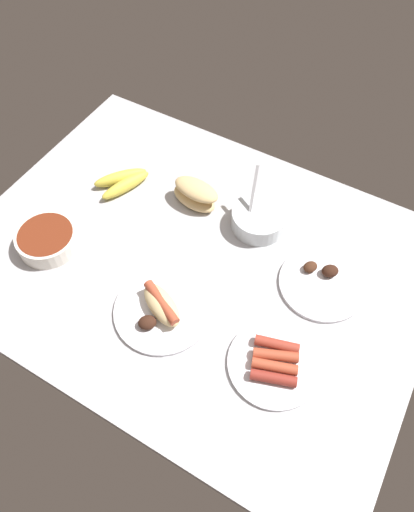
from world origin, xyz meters
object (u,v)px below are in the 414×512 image
(bread_stack, at_px, (195,194))
(bowl_chili, at_px, (47,239))
(banana_bunch, at_px, (123,181))
(bowl_coleslaw, at_px, (259,218))
(plate_grilled_meat, at_px, (322,282))
(plate_hotdog_assembled, at_px, (162,308))
(plate_sausages, at_px, (275,363))

(bread_stack, relative_size, bowl_chili, 0.95)
(banana_bunch, height_order, bowl_coleslaw, bowl_coleslaw)
(plate_grilled_meat, xyz_separation_m, bowl_coleslaw, (0.22, -0.09, 0.02))
(plate_grilled_meat, relative_size, plate_hotdog_assembled, 0.92)
(bowl_chili, distance_m, bowl_coleslaw, 0.57)
(plate_sausages, height_order, plate_hotdog_assembled, plate_hotdog_assembled)
(banana_bunch, bearing_deg, plate_hotdog_assembled, 138.10)
(bread_stack, distance_m, bowl_coleslaw, 0.19)
(plate_sausages, height_order, banana_bunch, banana_bunch)
(bowl_chili, xyz_separation_m, plate_sausages, (-0.67, 0.00, -0.02))
(plate_grilled_meat, bearing_deg, bread_stack, -9.90)
(bowl_coleslaw, bearing_deg, banana_bunch, 9.16)
(plate_sausages, xyz_separation_m, bowl_coleslaw, (0.21, -0.34, 0.02))
(plate_sausages, xyz_separation_m, banana_bunch, (0.62, -0.28, 0.01))
(bread_stack, xyz_separation_m, plate_grilled_meat, (-0.42, 0.07, -0.03))
(banana_bunch, bearing_deg, plate_grilled_meat, 177.97)
(plate_sausages, bearing_deg, bowl_coleslaw, -58.37)
(bread_stack, height_order, bowl_chili, bread_stack)
(plate_grilled_meat, bearing_deg, plate_sausages, 87.18)
(plate_hotdog_assembled, height_order, banana_bunch, plate_hotdog_assembled)
(plate_sausages, xyz_separation_m, plate_hotdog_assembled, (0.30, 0.01, 0.01))
(bread_stack, xyz_separation_m, plate_hotdog_assembled, (-0.11, 0.34, -0.02))
(plate_grilled_meat, height_order, bowl_coleslaw, bowl_coleslaw)
(plate_hotdog_assembled, bearing_deg, bowl_coleslaw, -103.03)
(plate_hotdog_assembled, distance_m, bowl_coleslaw, 0.37)
(plate_grilled_meat, bearing_deg, bowl_coleslaw, -21.49)
(plate_grilled_meat, xyz_separation_m, bowl_chili, (0.68, 0.25, 0.02))
(bread_stack, height_order, plate_hotdog_assembled, bread_stack)
(bread_stack, distance_m, plate_grilled_meat, 0.42)
(bread_stack, relative_size, plate_grilled_meat, 0.69)
(banana_bunch, bearing_deg, bowl_chili, 80.66)
(plate_hotdog_assembled, bearing_deg, banana_bunch, -41.90)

